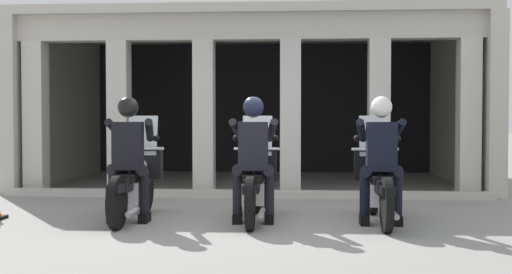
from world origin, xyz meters
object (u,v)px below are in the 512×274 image
at_px(motorcycle_left, 135,181).
at_px(police_officer_center, 253,148).
at_px(police_officer_left, 129,148).
at_px(motorcycle_center, 255,181).
at_px(motorcycle_right, 378,182).
at_px(police_officer_right, 381,149).

height_order(motorcycle_left, police_officer_center, police_officer_center).
height_order(police_officer_left, motorcycle_center, police_officer_left).
xyz_separation_m(police_officer_left, police_officer_center, (1.57, 0.04, 0.00)).
relative_size(motorcycle_left, motorcycle_right, 1.00).
bearing_deg(police_officer_center, motorcycle_right, 24.73).
relative_size(motorcycle_left, police_officer_center, 1.29).
bearing_deg(motorcycle_center, police_officer_center, -74.86).
relative_size(motorcycle_center, police_officer_right, 1.29).
distance_m(motorcycle_left, police_officer_left, 0.52).
xyz_separation_m(motorcycle_left, police_officer_left, (-0.00, -0.28, 0.44)).
height_order(motorcycle_left, police_officer_right, police_officer_right).
relative_size(motorcycle_right, police_officer_right, 1.29).
bearing_deg(police_officer_center, police_officer_left, -163.30).
relative_size(motorcycle_left, police_officer_left, 1.29).
distance_m(motorcycle_right, police_officer_right, 0.52).
bearing_deg(police_officer_right, motorcycle_left, 179.56).
bearing_deg(motorcycle_left, motorcycle_center, 8.77).
relative_size(police_officer_center, police_officer_right, 1.00).
distance_m(police_officer_left, motorcycle_center, 1.67).
height_order(motorcycle_center, police_officer_right, police_officer_right).
height_order(police_officer_center, motorcycle_right, police_officer_center).
height_order(motorcycle_left, motorcycle_center, same).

